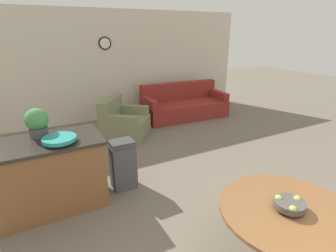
{
  "coord_description": "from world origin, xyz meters",
  "views": [
    {
      "loc": [
        -1.6,
        -0.4,
        2.21
      ],
      "look_at": [
        0.01,
        2.66,
        0.94
      ],
      "focal_mm": 28.0,
      "sensor_mm": 36.0,
      "label": 1
    }
  ],
  "objects": [
    {
      "name": "wall_back",
      "position": [
        0.0,
        6.22,
        1.35
      ],
      "size": [
        8.0,
        0.09,
        2.7
      ],
      "color": "beige",
      "rests_on": "ground_plane"
    },
    {
      "name": "dining_table",
      "position": [
        0.21,
        0.78,
        0.57
      ],
      "size": [
        1.19,
        1.19,
        0.74
      ],
      "color": "brown",
      "rests_on": "ground_plane"
    },
    {
      "name": "fruit_bowl",
      "position": [
        0.21,
        0.78,
        0.8
      ],
      "size": [
        0.27,
        0.27,
        0.11
      ],
      "color": "#4C4742",
      "rests_on": "dining_table"
    },
    {
      "name": "kitchen_island",
      "position": [
        -1.6,
        2.9,
        0.47
      ],
      "size": [
        1.39,
        0.76,
        0.94
      ],
      "color": "brown",
      "rests_on": "ground_plane"
    },
    {
      "name": "teal_bowl",
      "position": [
        -1.41,
        2.76,
        0.98
      ],
      "size": [
        0.4,
        0.4,
        0.07
      ],
      "color": "teal",
      "rests_on": "kitchen_island"
    },
    {
      "name": "potted_plant",
      "position": [
        -1.62,
        3.08,
        1.13
      ],
      "size": [
        0.28,
        0.28,
        0.37
      ],
      "color": "#4C4C51",
      "rests_on": "kitchen_island"
    },
    {
      "name": "trash_bin",
      "position": [
        -0.61,
        2.89,
        0.37
      ],
      "size": [
        0.34,
        0.27,
        0.74
      ],
      "color": "#47474C",
      "rests_on": "ground_plane"
    },
    {
      "name": "couch",
      "position": [
        1.94,
        5.41,
        0.3
      ],
      "size": [
        2.25,
        1.1,
        0.87
      ],
      "rotation": [
        0.0,
        0.0,
        -0.06
      ],
      "color": "maroon",
      "rests_on": "ground_plane"
    },
    {
      "name": "armchair",
      "position": [
        0.06,
        4.82,
        0.28
      ],
      "size": [
        1.25,
        1.26,
        0.83
      ],
      "rotation": [
        0.0,
        0.0,
        0.88
      ],
      "color": "#7A7F5B",
      "rests_on": "ground_plane"
    }
  ]
}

